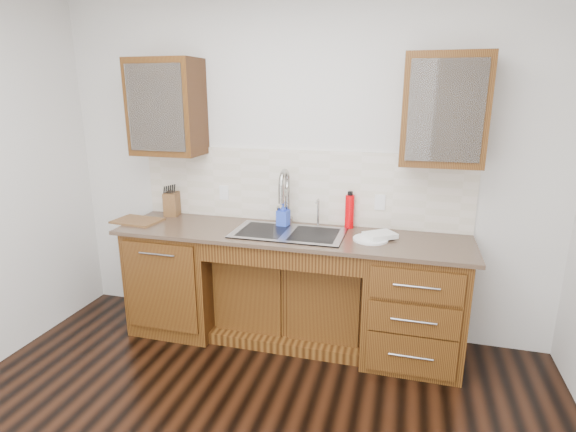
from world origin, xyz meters
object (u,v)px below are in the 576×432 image
(knife_block, at_px, (173,203))
(cutting_board, at_px, (137,221))
(plate, at_px, (371,239))
(water_bottle, at_px, (350,212))
(soap_bottle, at_px, (283,214))

(knife_block, relative_size, cutting_board, 0.54)
(knife_block, bearing_deg, plate, -18.04)
(water_bottle, height_order, knife_block, water_bottle)
(plate, relative_size, cutting_board, 0.69)
(soap_bottle, bearing_deg, plate, -4.47)
(plate, bearing_deg, soap_bottle, 166.76)
(soap_bottle, height_order, plate, soap_bottle)
(soap_bottle, bearing_deg, knife_block, -176.20)
(water_bottle, xyz_separation_m, knife_block, (-1.53, -0.01, -0.03))
(water_bottle, distance_m, knife_block, 1.54)
(water_bottle, bearing_deg, cutting_board, -170.34)
(knife_block, xyz_separation_m, cutting_board, (-0.18, -0.28, -0.09))
(soap_bottle, height_order, knife_block, knife_block)
(cutting_board, bearing_deg, soap_bottle, 9.10)
(knife_block, bearing_deg, soap_bottle, -14.62)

